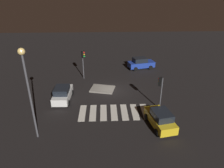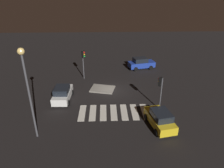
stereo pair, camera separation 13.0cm
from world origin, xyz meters
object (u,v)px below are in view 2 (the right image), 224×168
(traffic_island, at_px, (103,89))
(street_lamp, at_px, (27,81))
(car_yellow, at_px, (160,119))
(traffic_light_east, at_px, (160,86))
(traffic_light_west, at_px, (83,58))
(car_white, at_px, (63,94))
(car_blue, at_px, (141,63))

(traffic_island, height_order, street_lamp, street_lamp)
(car_yellow, distance_m, traffic_light_east, 3.90)
(traffic_light_east, relative_size, street_lamp, 0.46)
(traffic_light_west, bearing_deg, traffic_light_east, 2.45)
(traffic_island, bearing_deg, car_white, -150.29)
(street_lamp, bearing_deg, car_yellow, 5.30)
(traffic_island, relative_size, traffic_light_west, 0.83)
(street_lamp, bearing_deg, traffic_light_east, 19.51)
(traffic_island, distance_m, traffic_light_east, 8.55)
(car_yellow, distance_m, traffic_light_west, 14.89)
(traffic_light_east, height_order, street_lamp, street_lamp)
(car_white, xyz_separation_m, traffic_light_east, (11.10, -2.29, 1.99))
(traffic_light_west, height_order, traffic_light_east, traffic_light_west)
(traffic_island, bearing_deg, street_lamp, -122.42)
(traffic_light_west, bearing_deg, car_white, -60.76)
(traffic_island, relative_size, traffic_light_east, 0.93)
(traffic_light_east, distance_m, street_lamp, 13.30)
(car_white, bearing_deg, car_yellow, -116.44)
(car_white, relative_size, street_lamp, 0.51)
(traffic_light_east, bearing_deg, car_white, 30.50)
(car_white, xyz_separation_m, car_yellow, (10.42, -5.56, -0.02))
(car_white, height_order, street_lamp, street_lamp)
(traffic_light_west, relative_size, traffic_light_east, 1.13)
(car_blue, xyz_separation_m, traffic_light_east, (-0.14, -12.73, 1.96))
(car_white, bearing_deg, traffic_light_east, -100.01)
(traffic_light_east, bearing_deg, traffic_light_west, -2.09)
(traffic_island, height_order, traffic_light_east, traffic_light_east)
(traffic_island, height_order, car_yellow, car_yellow)
(traffic_island, xyz_separation_m, street_lamp, (-5.95, -9.36, 5.53))
(traffic_light_east, bearing_deg, car_yellow, 120.51)
(car_blue, xyz_separation_m, car_yellow, (-0.82, -16.01, -0.05))
(traffic_island, bearing_deg, car_yellow, -55.70)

